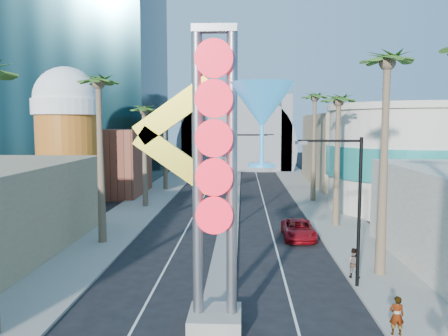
# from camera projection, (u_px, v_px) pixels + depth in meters

# --- Properties ---
(sidewalk_west) EXTENTS (5.00, 100.00, 0.15)m
(sidewalk_west) POSITION_uv_depth(u_px,v_px,m) (151.00, 198.00, 50.59)
(sidewalk_west) COLOR gray
(sidewalk_west) RESTS_ON ground
(sidewalk_east) EXTENTS (5.00, 100.00, 0.15)m
(sidewalk_east) POSITION_uv_depth(u_px,v_px,m) (316.00, 200.00, 49.78)
(sidewalk_east) COLOR gray
(sidewalk_east) RESTS_ON ground
(median) EXTENTS (1.60, 84.00, 0.15)m
(median) POSITION_uv_depth(u_px,v_px,m) (233.00, 195.00, 53.17)
(median) COLOR gray
(median) RESTS_ON ground
(hotel_tower) EXTENTS (20.00, 20.00, 50.00)m
(hotel_tower) POSITION_uv_depth(u_px,v_px,m) (89.00, 15.00, 65.52)
(hotel_tower) COLOR black
(hotel_tower) RESTS_ON ground
(brick_filler_west) EXTENTS (10.00, 10.00, 8.00)m
(brick_filler_west) POSITION_uv_depth(u_px,v_px,m) (103.00, 162.00, 53.46)
(brick_filler_west) COLOR brown
(brick_filler_west) RESTS_ON ground
(filler_east) EXTENTS (10.00, 20.00, 10.00)m
(filler_east) POSITION_uv_depth(u_px,v_px,m) (347.00, 150.00, 61.93)
(filler_east) COLOR #937C5F
(filler_east) RESTS_ON ground
(beer_mug) EXTENTS (7.00, 7.00, 14.50)m
(beer_mug) POSITION_uv_depth(u_px,v_px,m) (68.00, 132.00, 45.16)
(beer_mug) COLOR #C04C19
(beer_mug) RESTS_ON ground
(turquoise_building) EXTENTS (16.60, 16.60, 10.60)m
(turquoise_building) POSITION_uv_depth(u_px,v_px,m) (410.00, 158.00, 43.92)
(turquoise_building) COLOR #B3AD97
(turquoise_building) RESTS_ON ground
(canopy) EXTENTS (22.00, 16.00, 22.00)m
(canopy) POSITION_uv_depth(u_px,v_px,m) (237.00, 146.00, 86.54)
(canopy) COLOR slate
(canopy) RESTS_ON ground
(neon_sign) EXTENTS (6.53, 2.60, 12.55)m
(neon_sign) POSITION_uv_depth(u_px,v_px,m) (235.00, 158.00, 17.58)
(neon_sign) COLOR gray
(neon_sign) RESTS_ON ground
(streetlight_0) EXTENTS (3.79, 0.25, 8.00)m
(streetlight_0) POSITION_uv_depth(u_px,v_px,m) (235.00, 172.00, 34.77)
(streetlight_0) COLOR black
(streetlight_0) RESTS_ON ground
(streetlight_1) EXTENTS (3.79, 0.25, 8.00)m
(streetlight_1) POSITION_uv_depth(u_px,v_px,m) (230.00, 152.00, 58.67)
(streetlight_1) COLOR black
(streetlight_1) RESTS_ON ground
(streetlight_2) EXTENTS (3.45, 0.25, 8.00)m
(streetlight_2) POSITION_uv_depth(u_px,v_px,m) (350.00, 198.00, 22.58)
(streetlight_2) COLOR black
(streetlight_2) RESTS_ON ground
(palm_1) EXTENTS (2.40, 2.40, 12.70)m
(palm_1) POSITION_uv_depth(u_px,v_px,m) (99.00, 93.00, 30.60)
(palm_1) COLOR brown
(palm_1) RESTS_ON ground
(palm_2) EXTENTS (2.40, 2.40, 11.20)m
(palm_2) POSITION_uv_depth(u_px,v_px,m) (144.00, 116.00, 44.65)
(palm_2) COLOR brown
(palm_2) RESTS_ON ground
(palm_3) EXTENTS (2.40, 2.40, 11.20)m
(palm_3) POSITION_uv_depth(u_px,v_px,m) (165.00, 118.00, 56.58)
(palm_3) COLOR brown
(palm_3) RESTS_ON ground
(palm_5) EXTENTS (2.40, 2.40, 13.20)m
(palm_5) POSITION_uv_depth(u_px,v_px,m) (387.00, 76.00, 23.82)
(palm_5) COLOR brown
(palm_5) RESTS_ON ground
(palm_6) EXTENTS (2.40, 2.40, 11.70)m
(palm_6) POSITION_uv_depth(u_px,v_px,m) (338.00, 108.00, 35.89)
(palm_6) COLOR brown
(palm_6) RESTS_ON ground
(palm_7) EXTENTS (2.40, 2.40, 12.70)m
(palm_7) POSITION_uv_depth(u_px,v_px,m) (315.00, 104.00, 47.73)
(palm_7) COLOR brown
(palm_7) RESTS_ON ground
(red_pickup) EXTENTS (2.36, 5.06, 1.40)m
(red_pickup) POSITION_uv_depth(u_px,v_px,m) (299.00, 230.00, 33.02)
(red_pickup) COLOR maroon
(red_pickup) RESTS_ON ground
(pedestrian_a) EXTENTS (0.62, 0.43, 1.62)m
(pedestrian_a) POSITION_uv_depth(u_px,v_px,m) (397.00, 315.00, 17.61)
(pedestrian_a) COLOR gray
(pedestrian_a) RESTS_ON sidewalk_east
(pedestrian_b) EXTENTS (1.01, 0.93, 1.67)m
(pedestrian_b) POSITION_uv_depth(u_px,v_px,m) (353.00, 263.00, 24.21)
(pedestrian_b) COLOR gray
(pedestrian_b) RESTS_ON sidewalk_east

